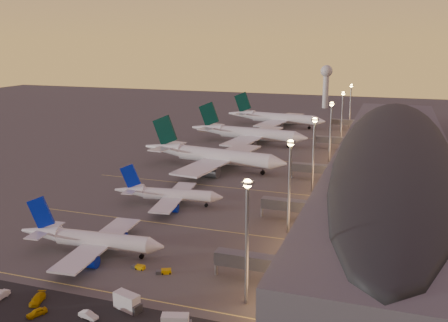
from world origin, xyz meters
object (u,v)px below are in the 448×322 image
radar_tower (326,79)px  catering_truck_a (128,302)px  airliner_wide_near (212,156)px  service_van_e (89,315)px  airliner_narrow_south (91,240)px  service_van_d (37,312)px  airliner_wide_mid (248,133)px  service_van_b (37,299)px  baggage_tug_b (164,272)px  baggage_tug_a (139,267)px  airliner_wide_far (275,118)px  airliner_narrow_north (168,194)px

radar_tower → catering_truck_a: (4.80, -309.63, -20.33)m
airliner_wide_near → radar_tower: bearing=92.4°
service_van_e → airliner_wide_near: bearing=20.5°
airliner_narrow_south → service_van_e: 30.72m
service_van_d → radar_tower: bearing=112.5°
airliner_wide_mid → airliner_narrow_south: bearing=-82.9°
catering_truck_a → airliner_wide_mid: bearing=115.1°
service_van_b → airliner_narrow_south: bearing=81.1°
airliner_narrow_south → service_van_e: size_ratio=9.39×
baggage_tug_b → baggage_tug_a: bearing=154.1°
airliner_narrow_south → baggage_tug_a: airliner_narrow_south is taller
airliner_wide_mid → catering_truck_a: (23.10, -161.00, -3.64)m
baggage_tug_b → service_van_e: 22.27m
airliner_wide_near → service_van_d: (7.29, -116.02, -4.65)m
catering_truck_a → airliner_narrow_south: bearing=153.8°
airliner_wide_far → service_van_b: size_ratio=12.62×
airliner_wide_far → service_van_e: airliner_wide_far is taller
airliner_wide_mid → airliner_wide_far: airliner_wide_mid is taller
airliner_wide_mid → radar_tower: bearing=89.5°
airliner_wide_near → catering_truck_a: size_ratio=10.32×
service_van_b → airliner_wide_far: bearing=74.2°
radar_tower → baggage_tug_b: radar_tower is taller
airliner_narrow_north → service_van_e: bearing=-85.5°
airliner_wide_near → baggage_tug_a: bearing=-72.6°
baggage_tug_b → service_van_d: size_ratio=0.92×
airliner_narrow_north → catering_truck_a: 63.81m
radar_tower → baggage_tug_a: 294.01m
airliner_wide_near → radar_tower: size_ratio=1.99×
service_van_e → service_van_d: bearing=115.1°
service_van_b → baggage_tug_a: bearing=42.4°
airliner_wide_far → baggage_tug_a: (15.21, -199.14, -4.71)m
radar_tower → catering_truck_a: bearing=-89.1°
airliner_wide_mid → service_van_e: bearing=-77.4°
service_van_b → airliner_narrow_north: bearing=74.6°
baggage_tug_a → baggage_tug_b: 6.58m
airliner_narrow_north → baggage_tug_b: size_ratio=9.88×
service_van_b → airliner_wide_mid: bearing=75.0°
airliner_wide_near → service_van_b: 112.01m
airliner_wide_mid → baggage_tug_b: airliner_wide_mid is taller
airliner_wide_far → catering_truck_a: airliner_wide_far is taller
airliner_narrow_north → service_van_d: size_ratio=9.11×
catering_truck_a → baggage_tug_b: bearing=107.0°
airliner_narrow_south → airliner_wide_far: (0.04, 195.10, 1.58)m
baggage_tug_a → service_van_d: size_ratio=0.82×
airliner_wide_far → baggage_tug_b: (21.79, -199.30, -4.68)m
catering_truck_a → service_van_d: bearing=-136.5°
airliner_wide_mid → baggage_tug_a: size_ratio=19.50×
service_van_d → service_van_e: 10.24m
airliner_wide_far → radar_tower: size_ratio=1.92×
airliner_wide_mid → service_van_e: size_ratio=15.35×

